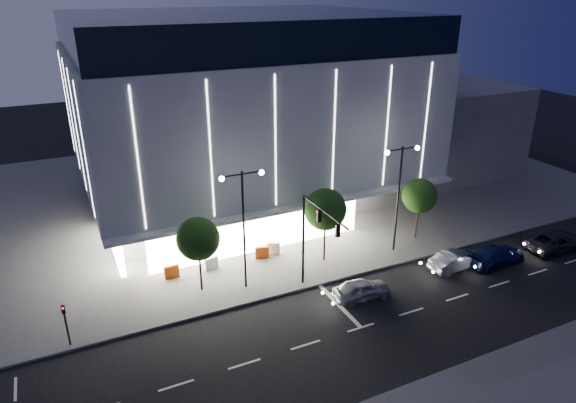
# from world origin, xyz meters

# --- Properties ---
(ground) EXTENTS (160.00, 160.00, 0.00)m
(ground) POSITION_xyz_m (0.00, 0.00, 0.00)
(ground) COLOR black
(ground) RESTS_ON ground
(sidewalk_museum) EXTENTS (70.00, 40.00, 0.15)m
(sidewalk_museum) POSITION_xyz_m (5.00, 24.00, 0.07)
(sidewalk_museum) COLOR #474747
(sidewalk_museum) RESTS_ON ground
(museum) EXTENTS (30.00, 25.80, 18.00)m
(museum) POSITION_xyz_m (2.98, 22.31, 9.27)
(museum) COLOR #4C4C51
(museum) RESTS_ON ground
(annex_building) EXTENTS (16.00, 20.00, 10.00)m
(annex_building) POSITION_xyz_m (26.00, 24.00, 5.00)
(annex_building) COLOR #4C4C51
(annex_building) RESTS_ON ground
(traffic_mast) EXTENTS (0.33, 5.89, 7.07)m
(traffic_mast) POSITION_xyz_m (1.00, 3.34, 5.03)
(traffic_mast) COLOR black
(traffic_mast) RESTS_ON ground
(street_lamp_west) EXTENTS (3.16, 0.36, 9.00)m
(street_lamp_west) POSITION_xyz_m (-3.00, 6.00, 5.96)
(street_lamp_west) COLOR black
(street_lamp_west) RESTS_ON ground
(street_lamp_east) EXTENTS (3.16, 0.36, 9.00)m
(street_lamp_east) POSITION_xyz_m (10.00, 6.00, 5.96)
(street_lamp_east) COLOR black
(street_lamp_east) RESTS_ON ground
(ped_signal_far) EXTENTS (0.22, 0.24, 3.00)m
(ped_signal_far) POSITION_xyz_m (-15.00, 4.50, 1.89)
(ped_signal_far) COLOR black
(ped_signal_far) RESTS_ON ground
(tree_left) EXTENTS (3.02, 3.02, 5.72)m
(tree_left) POSITION_xyz_m (-5.97, 7.02, 4.03)
(tree_left) COLOR black
(tree_left) RESTS_ON ground
(tree_mid) EXTENTS (3.25, 3.25, 6.15)m
(tree_mid) POSITION_xyz_m (4.03, 7.02, 4.33)
(tree_mid) COLOR black
(tree_mid) RESTS_ON ground
(tree_right) EXTENTS (2.91, 2.91, 5.51)m
(tree_right) POSITION_xyz_m (13.03, 7.02, 3.88)
(tree_right) COLOR black
(tree_right) RESTS_ON ground
(car_lead) EXTENTS (4.33, 2.05, 1.43)m
(car_lead) POSITION_xyz_m (3.88, 1.35, 0.72)
(car_lead) COLOR #9A9DA1
(car_lead) RESTS_ON ground
(car_second) EXTENTS (4.49, 1.79, 1.45)m
(car_second) POSITION_xyz_m (12.61, 1.69, 0.73)
(car_second) COLOR #B9BCC1
(car_second) RESTS_ON ground
(car_third) EXTENTS (5.28, 2.33, 1.51)m
(car_third) POSITION_xyz_m (16.00, 0.92, 0.75)
(car_third) COLOR navy
(car_third) RESTS_ON ground
(car_fourth) EXTENTS (5.48, 2.70, 1.50)m
(car_fourth) POSITION_xyz_m (22.31, 0.51, 0.75)
(car_fourth) COLOR #292A2E
(car_fourth) RESTS_ON ground
(barrier_a) EXTENTS (1.10, 0.26, 1.00)m
(barrier_a) POSITION_xyz_m (-7.53, 9.51, 0.65)
(barrier_a) COLOR #E14A0C
(barrier_a) RESTS_ON sidewalk_museum
(barrier_b) EXTENTS (1.13, 0.46, 1.00)m
(barrier_b) POSITION_xyz_m (-4.51, 9.42, 0.65)
(barrier_b) COLOR white
(barrier_b) RESTS_ON sidewalk_museum
(barrier_c) EXTENTS (1.13, 0.52, 1.00)m
(barrier_c) POSITION_xyz_m (-0.33, 9.33, 0.65)
(barrier_c) COLOR #D1420B
(barrier_c) RESTS_ON sidewalk_museum
(barrier_d) EXTENTS (1.12, 0.62, 1.00)m
(barrier_d) POSITION_xyz_m (0.76, 9.62, 0.65)
(barrier_d) COLOR white
(barrier_d) RESTS_ON sidewalk_museum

